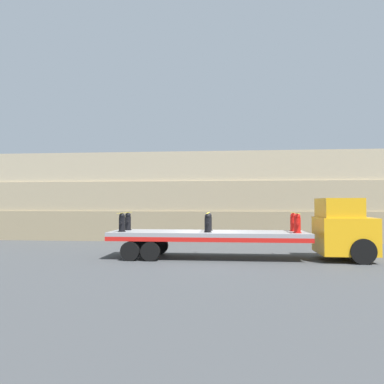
{
  "coord_description": "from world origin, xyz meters",
  "views": [
    {
      "loc": [
        0.96,
        -17.75,
        2.59
      ],
      "look_at": [
        -0.78,
        0.0,
        3.14
      ],
      "focal_mm": 35.0,
      "sensor_mm": 36.0,
      "label": 1
    }
  ],
  "objects_px": {
    "fire_hydrant_black_near_0": "(122,223)",
    "fire_hydrant_red_near_2": "(297,224)",
    "fire_hydrant_black_far_1": "(209,222)",
    "fire_hydrant_black_near_1": "(208,223)",
    "fire_hydrant_black_far_0": "(128,222)",
    "flatbed_trailer": "(197,236)",
    "truck_cab": "(345,229)",
    "fire_hydrant_red_far_2": "(293,222)"
  },
  "relations": [
    {
      "from": "flatbed_trailer",
      "to": "fire_hydrant_red_near_2",
      "type": "xyz_separation_m",
      "value": [
        4.56,
        -0.53,
        0.65
      ]
    },
    {
      "from": "flatbed_trailer",
      "to": "fire_hydrant_black_near_0",
      "type": "distance_m",
      "value": 3.63
    },
    {
      "from": "fire_hydrant_black_near_0",
      "to": "fire_hydrant_red_near_2",
      "type": "height_order",
      "value": "same"
    },
    {
      "from": "truck_cab",
      "to": "fire_hydrant_black_far_0",
      "type": "relative_size",
      "value": 3.25
    },
    {
      "from": "truck_cab",
      "to": "fire_hydrant_black_near_1",
      "type": "xyz_separation_m",
      "value": [
        -6.28,
        -0.53,
        0.28
      ]
    },
    {
      "from": "fire_hydrant_black_far_0",
      "to": "fire_hydrant_red_far_2",
      "type": "distance_m",
      "value": 8.08
    },
    {
      "from": "fire_hydrant_black_near_0",
      "to": "fire_hydrant_black_far_1",
      "type": "bearing_deg",
      "value": 14.76
    },
    {
      "from": "truck_cab",
      "to": "fire_hydrant_red_far_2",
      "type": "height_order",
      "value": "truck_cab"
    },
    {
      "from": "fire_hydrant_black_near_0",
      "to": "fire_hydrant_black_far_1",
      "type": "relative_size",
      "value": 1.0
    },
    {
      "from": "fire_hydrant_black_near_1",
      "to": "fire_hydrant_red_near_2",
      "type": "relative_size",
      "value": 1.0
    },
    {
      "from": "fire_hydrant_red_far_2",
      "to": "flatbed_trailer",
      "type": "bearing_deg",
      "value": -173.33
    },
    {
      "from": "fire_hydrant_black_near_0",
      "to": "truck_cab",
      "type": "bearing_deg",
      "value": 2.95
    },
    {
      "from": "fire_hydrant_red_near_2",
      "to": "fire_hydrant_black_near_1",
      "type": "bearing_deg",
      "value": 180.0
    },
    {
      "from": "flatbed_trailer",
      "to": "fire_hydrant_black_near_1",
      "type": "xyz_separation_m",
      "value": [
        0.51,
        -0.53,
        0.65
      ]
    },
    {
      "from": "fire_hydrant_black_far_1",
      "to": "fire_hydrant_red_far_2",
      "type": "bearing_deg",
      "value": 0.0
    },
    {
      "from": "fire_hydrant_black_near_1",
      "to": "fire_hydrant_black_far_1",
      "type": "bearing_deg",
      "value": 90.0
    },
    {
      "from": "flatbed_trailer",
      "to": "fire_hydrant_red_far_2",
      "type": "xyz_separation_m",
      "value": [
        4.56,
        0.53,
        0.65
      ]
    },
    {
      "from": "flatbed_trailer",
      "to": "fire_hydrant_black_near_1",
      "type": "height_order",
      "value": "fire_hydrant_black_near_1"
    },
    {
      "from": "fire_hydrant_red_near_2",
      "to": "fire_hydrant_red_far_2",
      "type": "height_order",
      "value": "same"
    },
    {
      "from": "truck_cab",
      "to": "fire_hydrant_red_near_2",
      "type": "height_order",
      "value": "truck_cab"
    },
    {
      "from": "fire_hydrant_black_near_0",
      "to": "fire_hydrant_red_near_2",
      "type": "bearing_deg",
      "value": 0.0
    },
    {
      "from": "fire_hydrant_red_near_2",
      "to": "flatbed_trailer",
      "type": "bearing_deg",
      "value": 173.33
    },
    {
      "from": "flatbed_trailer",
      "to": "fire_hydrant_black_near_0",
      "type": "height_order",
      "value": "fire_hydrant_black_near_0"
    },
    {
      "from": "truck_cab",
      "to": "fire_hydrant_black_near_0",
      "type": "distance_m",
      "value": 10.34
    },
    {
      "from": "truck_cab",
      "to": "fire_hydrant_black_far_0",
      "type": "xyz_separation_m",
      "value": [
        -10.32,
        0.53,
        0.28
      ]
    },
    {
      "from": "fire_hydrant_black_far_0",
      "to": "fire_hydrant_black_far_1",
      "type": "relative_size",
      "value": 1.0
    },
    {
      "from": "flatbed_trailer",
      "to": "fire_hydrant_red_far_2",
      "type": "height_order",
      "value": "fire_hydrant_red_far_2"
    },
    {
      "from": "fire_hydrant_black_near_1",
      "to": "flatbed_trailer",
      "type": "bearing_deg",
      "value": 133.97
    },
    {
      "from": "fire_hydrant_red_near_2",
      "to": "fire_hydrant_red_far_2",
      "type": "distance_m",
      "value": 1.06
    },
    {
      "from": "fire_hydrant_black_near_0",
      "to": "fire_hydrant_black_near_1",
      "type": "height_order",
      "value": "same"
    },
    {
      "from": "fire_hydrant_red_far_2",
      "to": "fire_hydrant_black_near_1",
      "type": "bearing_deg",
      "value": -165.24
    },
    {
      "from": "fire_hydrant_black_far_1",
      "to": "fire_hydrant_red_far_2",
      "type": "distance_m",
      "value": 4.04
    },
    {
      "from": "fire_hydrant_black_near_1",
      "to": "fire_hydrant_black_far_1",
      "type": "height_order",
      "value": "same"
    },
    {
      "from": "truck_cab",
      "to": "fire_hydrant_black_near_1",
      "type": "bearing_deg",
      "value": -175.15
    },
    {
      "from": "fire_hydrant_black_near_1",
      "to": "truck_cab",
      "type": "bearing_deg",
      "value": 4.85
    },
    {
      "from": "truck_cab",
      "to": "fire_hydrant_black_near_1",
      "type": "height_order",
      "value": "truck_cab"
    },
    {
      "from": "fire_hydrant_black_near_0",
      "to": "fire_hydrant_red_far_2",
      "type": "bearing_deg",
      "value": 7.5
    },
    {
      "from": "fire_hydrant_black_far_0",
      "to": "fire_hydrant_black_far_1",
      "type": "xyz_separation_m",
      "value": [
        4.04,
        0.0,
        0.0
      ]
    },
    {
      "from": "fire_hydrant_black_near_1",
      "to": "fire_hydrant_red_far_2",
      "type": "height_order",
      "value": "same"
    },
    {
      "from": "fire_hydrant_red_far_2",
      "to": "fire_hydrant_red_near_2",
      "type": "bearing_deg",
      "value": -90.0
    },
    {
      "from": "flatbed_trailer",
      "to": "fire_hydrant_red_near_2",
      "type": "height_order",
      "value": "fire_hydrant_red_near_2"
    },
    {
      "from": "fire_hydrant_black_far_0",
      "to": "fire_hydrant_black_far_1",
      "type": "bearing_deg",
      "value": 0.0
    }
  ]
}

